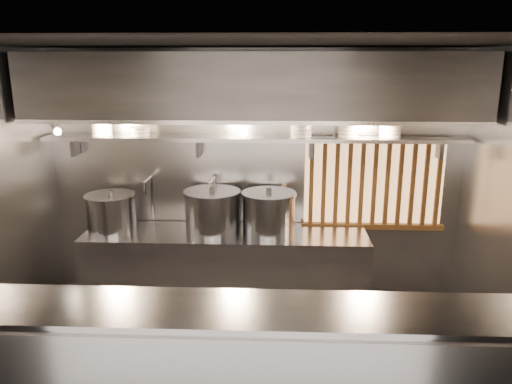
# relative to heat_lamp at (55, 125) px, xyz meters

# --- Properties ---
(floor) EXTENTS (4.50, 4.50, 0.00)m
(floor) POSITION_rel_heat_lamp_xyz_m (1.90, -0.85, -2.07)
(floor) COLOR black
(floor) RESTS_ON ground
(ceiling) EXTENTS (4.50, 4.50, 0.00)m
(ceiling) POSITION_rel_heat_lamp_xyz_m (1.90, -0.85, 0.73)
(ceiling) COLOR black
(ceiling) RESTS_ON wall_back
(wall_back) EXTENTS (4.50, 0.00, 4.50)m
(wall_back) POSITION_rel_heat_lamp_xyz_m (1.90, 0.65, -0.67)
(wall_back) COLOR gray
(wall_back) RESTS_ON floor
(serving_counter) EXTENTS (4.50, 0.56, 1.13)m
(serving_counter) POSITION_rel_heat_lamp_xyz_m (1.90, -1.81, -1.50)
(serving_counter) COLOR #949499
(serving_counter) RESTS_ON floor
(cooking_bench) EXTENTS (3.00, 0.70, 0.90)m
(cooking_bench) POSITION_rel_heat_lamp_xyz_m (1.60, 0.28, -1.62)
(cooking_bench) COLOR #949499
(cooking_bench) RESTS_ON floor
(bowl_shelf) EXTENTS (4.40, 0.34, 0.04)m
(bowl_shelf) POSITION_rel_heat_lamp_xyz_m (1.90, 0.47, -0.19)
(bowl_shelf) COLOR #949499
(bowl_shelf) RESTS_ON wall_back
(exhaust_hood) EXTENTS (4.40, 0.81, 0.65)m
(exhaust_hood) POSITION_rel_heat_lamp_xyz_m (1.90, 0.25, 0.36)
(exhaust_hood) COLOR #2D2D30
(exhaust_hood) RESTS_ON ceiling
(wood_screen) EXTENTS (1.56, 0.09, 1.04)m
(wood_screen) POSITION_rel_heat_lamp_xyz_m (3.20, 0.60, -0.69)
(wood_screen) COLOR #FFBA72
(wood_screen) RESTS_ON wall_back
(faucet_left) EXTENTS (0.04, 0.30, 0.50)m
(faucet_left) POSITION_rel_heat_lamp_xyz_m (0.75, 0.52, -0.76)
(faucet_left) COLOR silver
(faucet_left) RESTS_ON wall_back
(faucet_right) EXTENTS (0.04, 0.30, 0.50)m
(faucet_right) POSITION_rel_heat_lamp_xyz_m (1.45, 0.52, -0.76)
(faucet_right) COLOR silver
(faucet_right) RESTS_ON wall_back
(heat_lamp) EXTENTS (0.25, 0.35, 0.20)m
(heat_lamp) POSITION_rel_heat_lamp_xyz_m (0.00, 0.00, 0.00)
(heat_lamp) COLOR #949499
(heat_lamp) RESTS_ON exhaust_hood
(pendant_bulb) EXTENTS (0.09, 0.09, 0.19)m
(pendant_bulb) POSITION_rel_heat_lamp_xyz_m (1.80, 0.35, -0.11)
(pendant_bulb) COLOR #2D2D30
(pendant_bulb) RESTS_ON exhaust_hood
(stock_pot_left) EXTENTS (0.56, 0.56, 0.44)m
(stock_pot_left) POSITION_rel_heat_lamp_xyz_m (0.38, 0.28, -0.96)
(stock_pot_left) COLOR #949499
(stock_pot_left) RESTS_ON cooking_bench
(stock_pot_mid) EXTENTS (0.61, 0.61, 0.49)m
(stock_pot_mid) POSITION_rel_heat_lamp_xyz_m (1.46, 0.32, -0.94)
(stock_pot_mid) COLOR #949499
(stock_pot_mid) RESTS_ON cooking_bench
(stock_pot_right) EXTENTS (0.64, 0.64, 0.48)m
(stock_pot_right) POSITION_rel_heat_lamp_xyz_m (2.06, 0.32, -0.95)
(stock_pot_right) COLOR #949499
(stock_pot_right) RESTS_ON cooking_bench
(bowl_stack_0) EXTENTS (0.23, 0.23, 0.17)m
(bowl_stack_0) POSITION_rel_heat_lamp_xyz_m (0.29, 0.47, -0.08)
(bowl_stack_0) COLOR white
(bowl_stack_0) RESTS_ON bowl_shelf
(bowl_stack_1) EXTENTS (0.21, 0.21, 0.09)m
(bowl_stack_1) POSITION_rel_heat_lamp_xyz_m (0.69, 0.47, -0.12)
(bowl_stack_1) COLOR white
(bowl_stack_1) RESTS_ON bowl_shelf
(bowl_stack_2) EXTENTS (0.23, 0.23, 0.13)m
(bowl_stack_2) POSITION_rel_heat_lamp_xyz_m (2.39, 0.47, -0.10)
(bowl_stack_2) COLOR white
(bowl_stack_2) RESTS_ON bowl_shelf
(bowl_stack_3) EXTENTS (0.23, 0.23, 0.13)m
(bowl_stack_3) POSITION_rel_heat_lamp_xyz_m (2.87, 0.47, -0.10)
(bowl_stack_3) COLOR white
(bowl_stack_3) RESTS_ON bowl_shelf
(bowl_stack_4) EXTENTS (0.23, 0.23, 0.13)m
(bowl_stack_4) POSITION_rel_heat_lamp_xyz_m (3.30, 0.47, -0.10)
(bowl_stack_4) COLOR white
(bowl_stack_4) RESTS_ON bowl_shelf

